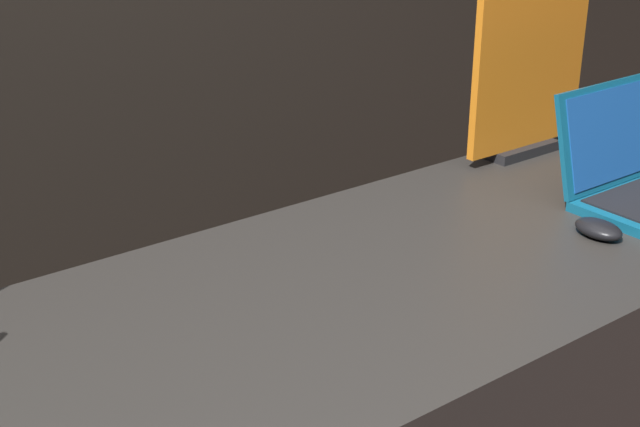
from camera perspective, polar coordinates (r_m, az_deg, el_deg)
The scene contains 2 objects.
mouse_back at distance 1.79m, azimuth 17.39°, elevation -0.95°, with size 0.06×0.10×0.03m.
promo_stand_back at distance 2.16m, azimuth 13.28°, elevation 9.29°, with size 0.36×0.07×0.46m.
Camera 1 is at (-0.81, -0.70, 1.69)m, focal length 50.00 mm.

